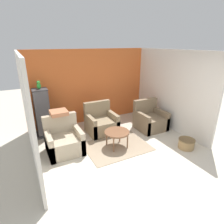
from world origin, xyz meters
TOP-DOWN VIEW (x-y plane):
  - ground_plane at (0.00, 0.00)m, footprint 20.00×20.00m
  - wall_back_accent at (0.00, 3.38)m, footprint 4.29×0.06m
  - wall_left at (-2.12, 1.67)m, footprint 0.06×3.35m
  - wall_right at (2.12, 1.67)m, footprint 0.06×3.35m
  - area_rug at (-0.05, 1.28)m, footprint 1.70×1.27m
  - coffee_table at (-0.05, 1.28)m, footprint 0.67×0.67m
  - armchair_left at (-1.38, 1.70)m, footprint 0.87×0.83m
  - armchair_right at (1.47, 1.81)m, footprint 0.87×0.83m
  - armchair_middle at (-0.06, 2.31)m, footprint 0.87×0.83m
  - birdcage at (-1.68, 2.93)m, footprint 0.51×0.51m
  - parrot at (-1.68, 2.93)m, footprint 0.11×0.20m
  - potted_plant at (-1.11, 2.96)m, footprint 0.33×0.30m
  - wicker_basket at (1.57, 0.36)m, footprint 0.43×0.43m
  - throw_pillow at (-1.38, 2.00)m, footprint 0.43×0.43m

SIDE VIEW (x-z plane):
  - ground_plane at x=0.00m, z-range 0.00..0.00m
  - area_rug at x=-0.05m, z-range 0.00..0.01m
  - wicker_basket at x=1.57m, z-range 0.01..0.27m
  - armchair_left at x=-1.38m, z-range -0.17..0.76m
  - armchair_right at x=1.47m, z-range -0.17..0.76m
  - armchair_middle at x=-0.06m, z-range -0.17..0.76m
  - coffee_table at x=-0.05m, z-range 0.19..0.65m
  - potted_plant at x=-1.11m, z-range 0.07..0.82m
  - birdcage at x=-1.68m, z-range -0.02..1.43m
  - throw_pillow at x=-1.38m, z-range 0.94..1.04m
  - wall_back_accent at x=0.00m, z-range 0.00..2.50m
  - wall_left at x=-2.12m, z-range 0.00..2.50m
  - wall_right at x=2.12m, z-range 0.00..2.50m
  - parrot at x=-1.68m, z-range 1.43..1.67m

